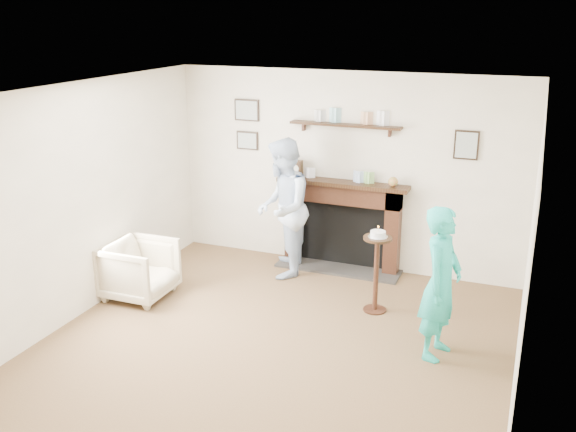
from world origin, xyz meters
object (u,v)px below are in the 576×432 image
object	(u,v)px
armchair	(141,296)
man	(283,273)
woman	(435,354)
pedestal_table	(377,259)

from	to	relation	value
armchair	man	world-z (taller)	man
armchair	man	bearing A→B (deg)	-46.54
armchair	woman	bearing A→B (deg)	-91.72
armchair	pedestal_table	distance (m)	2.78
man	woman	size ratio (longest dim) A/B	1.16
pedestal_table	woman	bearing A→B (deg)	-41.93
armchair	man	size ratio (longest dim) A/B	0.43
armchair	pedestal_table	bearing A→B (deg)	-76.92
woman	pedestal_table	xyz separation A→B (m)	(-0.79, 0.71, 0.61)
man	woman	xyz separation A→B (m)	(2.14, -1.31, 0.00)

